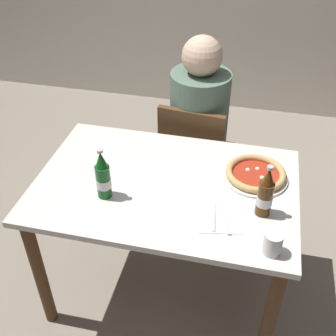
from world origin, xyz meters
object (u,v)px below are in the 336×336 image
chair_behind_table (195,156)px  diner_seated (198,137)px  napkin_with_cutlery (219,218)px  beer_bottle_center (103,177)px  pizza_margherita_near (255,174)px  beer_bottle_left (265,194)px  paper_cup (273,243)px  dining_table_main (166,201)px

chair_behind_table → diner_seated: 0.11m
napkin_with_cutlery → beer_bottle_center: bearing=176.5°
chair_behind_table → pizza_margherita_near: bearing=133.3°
diner_seated → beer_bottle_left: 0.90m
chair_behind_table → napkin_with_cutlery: 0.86m
chair_behind_table → diner_seated: diner_seated is taller
napkin_with_cutlery → paper_cup: paper_cup is taller
beer_bottle_left → napkin_with_cutlery: 0.21m
diner_seated → beer_bottle_center: bearing=-109.6°
dining_table_main → napkin_with_cutlery: size_ratio=5.60×
pizza_margherita_near → napkin_with_cutlery: 0.33m
dining_table_main → paper_cup: 0.60m
pizza_margherita_near → beer_bottle_center: 0.70m
beer_bottle_left → paper_cup: bearing=-78.2°
dining_table_main → pizza_margherita_near: pizza_margherita_near is taller
paper_cup → diner_seated: bearing=114.5°
beer_bottle_center → napkin_with_cutlery: beer_bottle_center is taller
diner_seated → chair_behind_table: bearing=-98.6°
chair_behind_table → beer_bottle_center: bearing=75.8°
napkin_with_cutlery → dining_table_main: bearing=147.2°
dining_table_main → pizza_margherita_near: 0.44m
diner_seated → paper_cup: diner_seated is taller
beer_bottle_center → napkin_with_cutlery: size_ratio=1.15×
napkin_with_cutlery → paper_cup: size_ratio=2.25×
beer_bottle_center → napkin_with_cutlery: 0.52m
beer_bottle_left → beer_bottle_center: size_ratio=1.00×
dining_table_main → paper_cup: size_ratio=12.63×
dining_table_main → pizza_margherita_near: (0.40, 0.13, 0.14)m
pizza_margherita_near → paper_cup: size_ratio=3.19×
beer_bottle_center → dining_table_main: bearing=30.6°
diner_seated → pizza_margherita_near: (0.35, -0.53, 0.19)m
chair_behind_table → paper_cup: bearing=122.2°
diner_seated → pizza_margherita_near: size_ratio=3.99×
chair_behind_table → pizza_margherita_near: size_ratio=2.80×
chair_behind_table → dining_table_main: bearing=92.7°
diner_seated → paper_cup: size_ratio=12.73×
diner_seated → beer_bottle_left: size_ratio=4.89×
chair_behind_table → paper_cup: chair_behind_table is taller
diner_seated → napkin_with_cutlery: (0.23, -0.83, 0.17)m
pizza_margherita_near → paper_cup: bearing=-78.7°
diner_seated → beer_bottle_left: bearing=-62.3°
dining_table_main → beer_bottle_center: beer_bottle_center is taller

